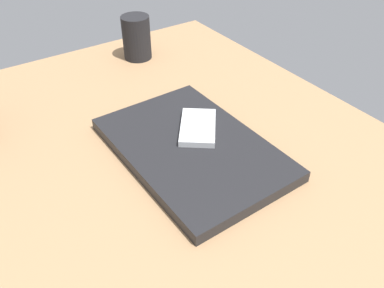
{
  "coord_description": "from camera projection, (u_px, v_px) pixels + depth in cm",
  "views": [
    {
      "loc": [
        35.41,
        -25.73,
        47.14
      ],
      "look_at": [
        -9.07,
        4.37,
        5.0
      ],
      "focal_mm": 37.35,
      "sensor_mm": 36.0,
      "label": 1
    }
  ],
  "objects": [
    {
      "name": "desk_surface",
      "position": [
        201.0,
        201.0,
        0.63
      ],
      "size": [
        120.0,
        80.0,
        3.0
      ],
      "primitive_type": "cube",
      "color": "#9E7751",
      "rests_on": "ground"
    },
    {
      "name": "laptop_closed",
      "position": [
        192.0,
        148.0,
        0.69
      ],
      "size": [
        33.73,
        22.74,
        2.09
      ],
      "primitive_type": "cube",
      "rotation": [
        0.0,
        0.0,
        0.02
      ],
      "color": "black",
      "rests_on": "desk_surface"
    },
    {
      "name": "cell_phone_on_laptop",
      "position": [
        198.0,
        127.0,
        0.71
      ],
      "size": [
        12.01,
        11.21,
        1.26
      ],
      "color": "silver",
      "rests_on": "laptop_closed"
    },
    {
      "name": "pen_cup",
      "position": [
        137.0,
        37.0,
        0.96
      ],
      "size": [
        6.74,
        6.74,
        10.32
      ],
      "primitive_type": "cylinder",
      "color": "black",
      "rests_on": "desk_surface"
    }
  ]
}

